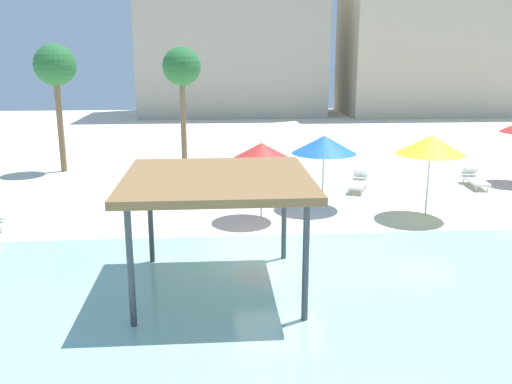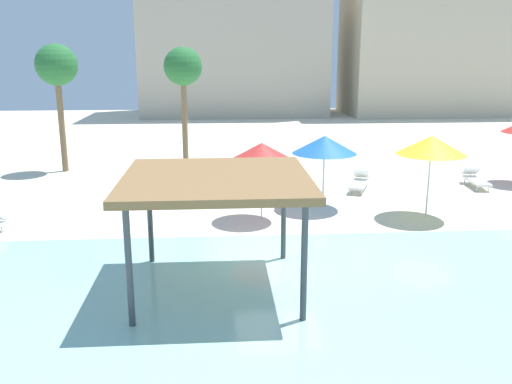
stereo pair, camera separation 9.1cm
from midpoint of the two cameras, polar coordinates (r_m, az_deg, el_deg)
The scene contains 14 objects.
ground_plane at distance 15.63m, azimuth 2.59°, elevation -6.42°, with size 80.00×80.00×0.00m, color beige.
lagoon_water at distance 10.93m, azimuth 5.83°, elevation -16.13°, with size 44.00×13.50×0.04m, color #99D1C6.
shade_pavilion at distance 12.61m, azimuth -3.94°, elevation 0.96°, with size 4.28×4.28×2.80m.
beach_umbrella_blue_2 at distance 19.75m, azimuth 7.28°, elevation 4.91°, with size 2.32×2.32×2.65m.
beach_umbrella_yellow_3 at distance 19.34m, azimuth 17.94°, elevation 4.66°, with size 2.31×2.31×2.83m.
beach_umbrella_red_5 at distance 18.15m, azimuth 0.73°, elevation 4.27°, with size 2.02×2.02×2.64m.
lounge_chair_1 at distance 24.99m, azimuth 21.99°, elevation 1.29°, with size 0.77×1.94×0.74m.
lounge_chair_2 at distance 23.02m, azimuth 3.57°, elevation 1.28°, with size 1.44×1.95×0.74m.
lounge_chair_3 at distance 21.06m, azimuth 2.60°, elevation 0.04°, with size 1.33×1.98×0.74m.
lounge_chair_4 at distance 23.02m, azimuth 10.84°, elevation 1.04°, with size 1.28×1.98×0.74m.
palm_tree_0 at distance 27.95m, azimuth -7.52°, elevation 12.60°, with size 1.90×1.90×5.80m.
palm_tree_1 at distance 27.22m, azimuth -19.96°, elevation 12.07°, with size 1.90×1.90×5.92m.
hotel_block_0 at distance 50.74m, azimuth -2.34°, elevation 16.51°, with size 16.12×8.93×14.79m, color #B2A893.
hotel_block_1 at distance 53.96m, azimuth 19.73°, elevation 15.80°, with size 18.58×8.63×15.20m, color beige.
Camera 2 is at (-1.67, -14.51, 5.57)m, focal length 38.39 mm.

